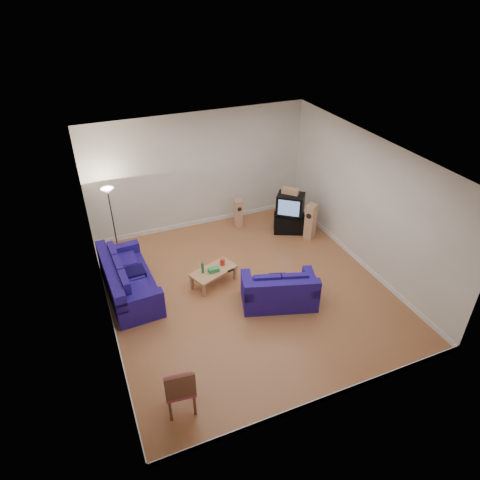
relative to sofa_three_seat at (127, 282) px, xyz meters
name	(u,v)px	position (x,y,z in m)	size (l,w,h in m)	color
room	(247,232)	(2.51, -0.89, 1.22)	(6.01, 6.51, 3.21)	brown
sofa_three_seat	(127,282)	(0.00, 0.00, 0.00)	(1.07, 2.28, 0.86)	#170A62
sofa_loveseat	(279,292)	(2.97, -1.59, -0.02)	(1.78, 1.32, 0.79)	#170A62
coffee_table	(214,272)	(1.90, -0.39, 0.01)	(1.16, 0.86, 0.38)	tan
bottle	(203,268)	(1.64, -0.39, 0.19)	(0.06, 0.06, 0.27)	#197233
tissue_box	(214,270)	(1.88, -0.44, 0.11)	(0.24, 0.13, 0.10)	green
red_canister	(222,262)	(2.16, -0.27, 0.14)	(0.11, 0.11, 0.16)	red
remote	(231,270)	(2.25, -0.56, 0.07)	(0.16, 0.05, 0.02)	black
tv_stand	(289,223)	(4.60, 1.01, -0.07)	(0.83, 0.46, 0.51)	black
av_receiver	(288,214)	(4.55, 1.00, 0.23)	(0.41, 0.33, 0.10)	black
television	(290,204)	(4.59, 0.99, 0.55)	(0.87, 0.84, 0.54)	black
centre_speaker	(290,191)	(4.60, 1.05, 0.90)	(0.44, 0.18, 0.16)	tan
speaker_left	(238,213)	(3.42, 1.81, 0.09)	(0.21, 0.27, 0.82)	tan
speaker_right	(310,222)	(4.96, 0.51, 0.18)	(0.37, 0.35, 0.99)	tan
floor_lamp	(109,200)	(0.06, 1.81, 1.16)	(0.31, 0.31, 1.80)	black
dining_chair	(180,389)	(0.27, -3.39, 0.24)	(0.54, 0.54, 1.00)	brown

